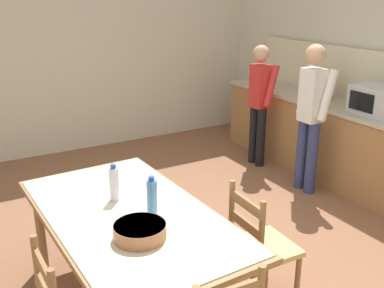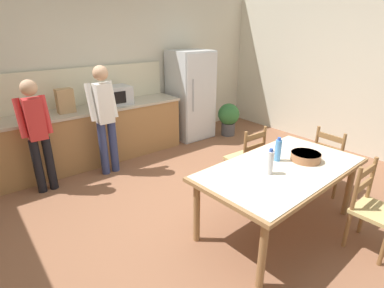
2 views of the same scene
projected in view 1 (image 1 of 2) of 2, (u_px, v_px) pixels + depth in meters
The scene contains 13 objects.
ground_plane at pixel (203, 254), 3.87m from camera, with size 8.32×8.32×0.00m, color brown.
wall_left at pixel (80, 45), 6.08m from camera, with size 0.12×5.20×2.90m, color beige.
kitchen_counter at pixel (331, 140), 5.37m from camera, with size 3.39×0.66×0.92m.
counter_splashback at pixel (357, 75), 5.27m from camera, with size 3.35×0.03×0.60m, color beige.
microwave at pixel (378, 101), 4.68m from camera, with size 0.50×0.39×0.30m.
paper_bag at pixel (322, 84), 5.33m from camera, with size 0.24×0.16×0.36m, color tan.
dining_table at pixel (130, 222), 3.03m from camera, with size 1.92×1.10×0.75m.
bottle_near_centre at pixel (114, 183), 3.15m from camera, with size 0.07×0.07×0.27m.
bottle_off_centre at pixel (152, 197), 2.95m from camera, with size 0.07×0.07×0.27m.
serving_bowl at pixel (140, 230), 2.68m from camera, with size 0.32×0.32×0.09m.
chair_side_far_right at pixel (260, 247), 3.17m from camera, with size 0.43×0.42×0.91m.
person_at_sink at pixel (259, 99), 5.61m from camera, with size 0.38×0.27×1.53m.
person_at_counter at pixel (311, 112), 4.83m from camera, with size 0.41×0.28×1.64m.
Camera 1 is at (2.86, -1.74, 2.17)m, focal length 42.00 mm.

